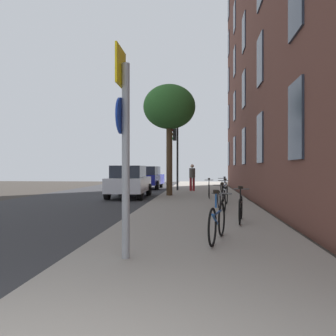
% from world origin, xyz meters
% --- Properties ---
extents(ground_plane, '(41.80, 41.80, 0.00)m').
position_xyz_m(ground_plane, '(-2.40, 15.00, 0.00)').
color(ground_plane, '#332D28').
extents(road_asphalt, '(7.00, 38.00, 0.01)m').
position_xyz_m(road_asphalt, '(-4.50, 15.00, 0.01)').
color(road_asphalt, '#2D2D30').
rests_on(road_asphalt, ground).
extents(sidewalk, '(4.20, 38.00, 0.12)m').
position_xyz_m(sidewalk, '(1.10, 15.00, 0.06)').
color(sidewalk, gray).
rests_on(sidewalk, ground).
extents(building_facade, '(0.56, 27.00, 16.20)m').
position_xyz_m(building_facade, '(3.69, 14.50, 8.11)').
color(building_facade, brown).
rests_on(building_facade, ground).
extents(sign_post, '(0.16, 0.60, 3.25)m').
position_xyz_m(sign_post, '(-0.06, 3.62, 1.97)').
color(sign_post, gray).
rests_on(sign_post, sidewalk).
extents(traffic_light, '(0.43, 0.24, 3.96)m').
position_xyz_m(traffic_light, '(-0.42, 19.77, 2.82)').
color(traffic_light, black).
rests_on(traffic_light, sidewalk).
extents(tree_near, '(2.66, 2.66, 5.65)m').
position_xyz_m(tree_near, '(-0.47, 15.79, 4.59)').
color(tree_near, '#4C3823').
rests_on(tree_near, sidewalk).
extents(bicycle_0, '(0.53, 1.64, 0.98)m').
position_xyz_m(bicycle_0, '(1.43, 4.99, 0.50)').
color(bicycle_0, black).
rests_on(bicycle_0, sidewalk).
extents(bicycle_1, '(0.44, 1.66, 0.93)m').
position_xyz_m(bicycle_1, '(2.15, 7.39, 0.48)').
color(bicycle_1, black).
rests_on(bicycle_1, sidewalk).
extents(bicycle_2, '(0.42, 1.68, 0.91)m').
position_xyz_m(bicycle_2, '(1.80, 9.79, 0.47)').
color(bicycle_2, black).
rests_on(bicycle_2, sidewalk).
extents(bicycle_3, '(0.42, 1.68, 0.98)m').
position_xyz_m(bicycle_3, '(2.08, 12.19, 0.50)').
color(bicycle_3, black).
rests_on(bicycle_3, sidewalk).
extents(bicycle_4, '(0.42, 1.65, 0.92)m').
position_xyz_m(bicycle_4, '(1.51, 14.59, 0.48)').
color(bicycle_4, black).
rests_on(bicycle_4, sidewalk).
extents(bicycle_5, '(0.44, 1.62, 0.93)m').
position_xyz_m(bicycle_5, '(2.37, 16.99, 0.48)').
color(bicycle_5, black).
rests_on(bicycle_5, sidewalk).
extents(pedestrian_0, '(0.46, 0.46, 1.62)m').
position_xyz_m(pedestrian_0, '(0.61, 19.32, 1.05)').
color(pedestrian_0, maroon).
rests_on(pedestrian_0, sidewalk).
extents(car_0, '(1.88, 4.27, 1.62)m').
position_xyz_m(car_0, '(-2.50, 15.54, 0.84)').
color(car_0, silver).
rests_on(car_0, road_asphalt).
extents(car_1, '(2.08, 4.15, 1.62)m').
position_xyz_m(car_1, '(-2.75, 22.99, 0.84)').
color(car_1, navy).
rests_on(car_1, road_asphalt).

